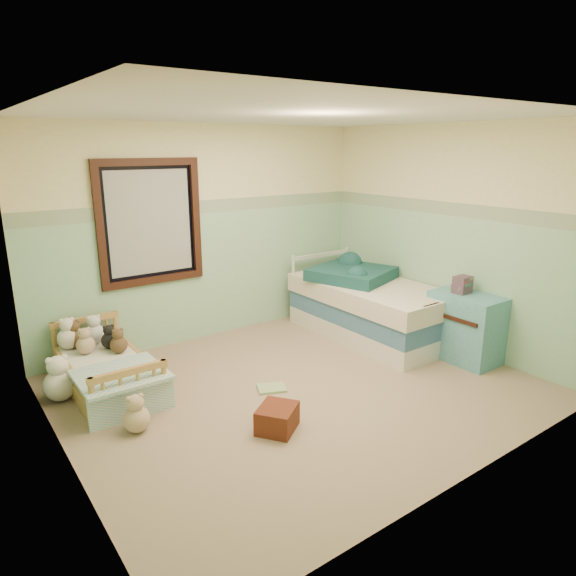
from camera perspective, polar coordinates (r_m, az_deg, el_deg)
floor at (r=5.01m, az=1.30°, el=-11.16°), size 4.20×3.60×0.02m
ceiling at (r=4.48m, az=1.51°, el=19.00°), size 4.20×3.60×0.02m
wall_back at (r=6.08m, az=-9.00°, el=5.99°), size 4.20×0.04×2.50m
wall_front at (r=3.38m, az=20.26°, el=-2.45°), size 4.20×0.04×2.50m
wall_left at (r=3.74m, az=-25.14°, el=-1.31°), size 0.04×3.60×2.50m
wall_right at (r=6.07m, az=17.44°, el=5.44°), size 0.04×3.60×2.50m
wainscot_mint at (r=6.17m, az=-8.75°, el=1.39°), size 4.20×0.01×1.50m
border_strip at (r=6.03m, az=-9.07°, el=9.02°), size 4.20×0.01×0.15m
window_frame at (r=5.74m, az=-15.17°, el=7.09°), size 1.16×0.06×1.36m
window_blinds at (r=5.75m, az=-15.21°, el=7.10°), size 0.92×0.01×1.12m
toddler_bed_frame at (r=5.22m, az=-19.54°, el=-9.75°), size 0.68×1.36×0.17m
toddler_mattress at (r=5.16m, az=-19.69°, el=-8.27°), size 0.62×1.30×0.12m
patchwork_quilt at (r=4.76m, az=-18.27°, el=-9.21°), size 0.74×0.68×0.03m
plush_bed_brown at (r=5.53m, az=-22.84°, el=-5.26°), size 0.19×0.19×0.19m
plush_bed_white at (r=5.57m, az=-20.85°, el=-4.84°), size 0.21×0.21×0.21m
plush_bed_tan at (r=5.34m, az=-21.74°, el=-5.95°), size 0.18×0.18×0.18m
plush_bed_dark at (r=5.39m, az=-19.37°, el=-5.57°), size 0.17×0.17×0.17m
plush_floor_cream at (r=5.15m, az=-24.21°, el=-9.91°), size 0.29×0.29×0.29m
plush_floor_tan at (r=4.43m, az=-16.63°, el=-13.91°), size 0.22×0.22×0.22m
twin_bed_frame at (r=6.33m, az=9.15°, el=-4.32°), size 0.99×1.97×0.22m
twin_boxspring at (r=6.26m, az=9.24°, el=-2.42°), size 0.99×1.97×0.22m
twin_mattress at (r=6.20m, az=9.33°, el=-0.49°), size 1.03×2.01×0.22m
teal_blanket at (r=6.33m, az=7.16°, el=1.61°), size 1.08×1.11×0.14m
dresser at (r=5.81m, az=19.27°, el=-4.18°), size 0.46×0.73×0.73m
book_stack at (r=5.73m, az=18.98°, el=0.36°), size 0.19×0.15×0.18m
red_pillow at (r=4.28m, az=-1.22°, el=-14.41°), size 0.43×0.42×0.20m
floor_book at (r=4.96m, az=-1.86°, el=-11.17°), size 0.32×0.29×0.02m
extra_plush_0 at (r=5.25m, az=-18.45°, el=-6.04°), size 0.17×0.17×0.17m
extra_plush_1 at (r=5.53m, az=-23.39°, el=-5.21°), size 0.22×0.22×0.22m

